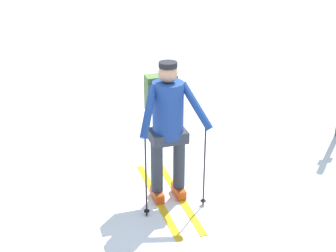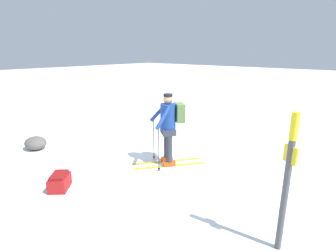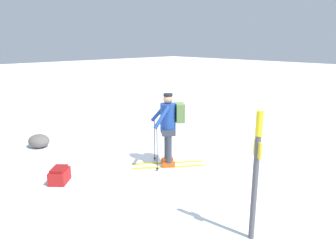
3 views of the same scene
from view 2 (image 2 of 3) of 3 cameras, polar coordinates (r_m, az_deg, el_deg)
The scene contains 5 objects.
ground_plane at distance 6.61m, azimuth -1.65°, elevation -8.78°, with size 80.00×80.00×0.00m, color white.
skier at distance 6.39m, azimuth 0.30°, elevation 0.54°, with size 1.38×1.66×1.80m.
dropped_backpack at distance 6.00m, azimuth -22.52°, elevation -11.12°, with size 0.60×0.60×0.34m.
trail_marker at distance 3.91m, azimuth 24.63°, elevation -9.35°, with size 0.21×0.15×2.04m.
rock_boulder at distance 8.57m, azimuth -26.88°, elevation -3.31°, with size 0.68×0.57×0.37m, color #5B5651.
Camera 2 is at (-4.04, 4.43, 2.79)m, focal length 28.00 mm.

